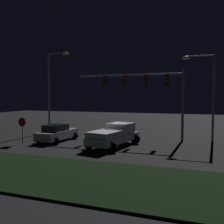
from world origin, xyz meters
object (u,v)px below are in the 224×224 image
object	(u,v)px
pickup_truck	(115,134)
traffic_signal_gantry	(146,86)
car_sedan	(57,133)
street_lamp_right	(207,86)
street_lamp_left	(52,83)
stop_sign	(22,125)

from	to	relation	value
pickup_truck	traffic_signal_gantry	world-z (taller)	traffic_signal_gantry
car_sedan	street_lamp_right	size ratio (longest dim) A/B	0.57
street_lamp_left	traffic_signal_gantry	bearing A→B (deg)	-4.52
stop_sign	traffic_signal_gantry	bearing A→B (deg)	30.62
traffic_signal_gantry	street_lamp_left	bearing A→B (deg)	175.48
street_lamp_right	stop_sign	world-z (taller)	street_lamp_right
street_lamp_right	stop_sign	distance (m)	16.56
street_lamp_right	street_lamp_left	bearing A→B (deg)	179.31
traffic_signal_gantry	stop_sign	xyz separation A→B (m)	(-9.57, -5.67, -3.47)
traffic_signal_gantry	street_lamp_right	size ratio (longest dim) A/B	1.32
traffic_signal_gantry	stop_sign	distance (m)	11.65
traffic_signal_gantry	stop_sign	size ratio (longest dim) A/B	4.63
street_lamp_left	street_lamp_right	distance (m)	16.05
traffic_signal_gantry	street_lamp_right	distance (m)	5.39
pickup_truck	street_lamp_left	world-z (taller)	street_lamp_left
street_lamp_left	street_lamp_right	bearing A→B (deg)	-0.69
pickup_truck	street_lamp_right	bearing A→B (deg)	-44.05
traffic_signal_gantry	pickup_truck	bearing A→B (deg)	-112.03
traffic_signal_gantry	street_lamp_right	world-z (taller)	street_lamp_right
street_lamp_left	street_lamp_right	size ratio (longest dim) A/B	1.14
car_sedan	traffic_signal_gantry	distance (m)	9.29
street_lamp_right	stop_sign	bearing A→B (deg)	-157.05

